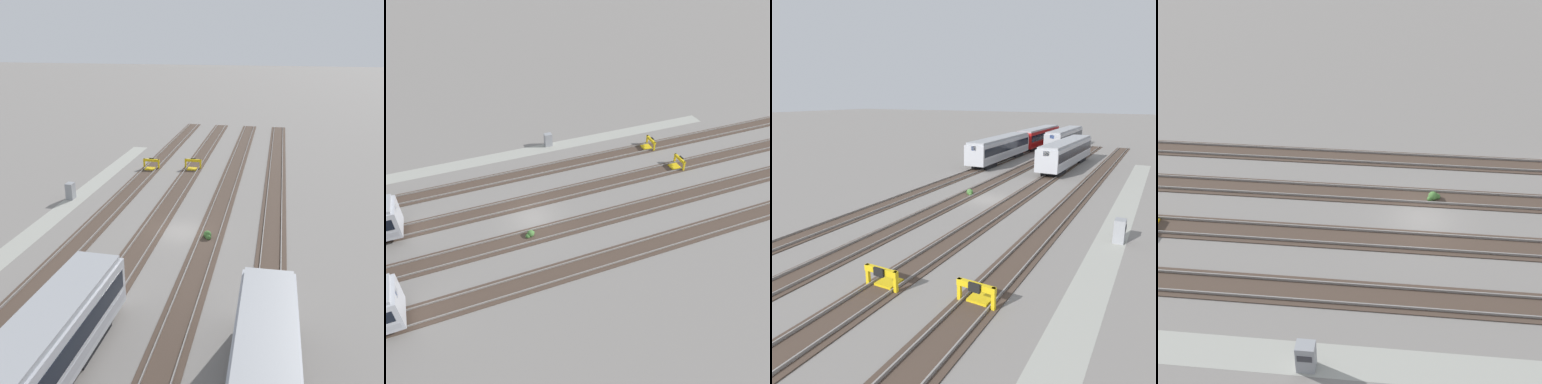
# 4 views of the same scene
# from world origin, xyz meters

# --- Properties ---
(ground_plane) EXTENTS (400.00, 400.00, 0.00)m
(ground_plane) POSITION_xyz_m (0.00, 0.00, 0.00)
(ground_plane) COLOR gray
(service_walkway) EXTENTS (54.00, 2.00, 0.01)m
(service_walkway) POSITION_xyz_m (0.00, -11.77, 0.00)
(service_walkway) COLOR #9E9E93
(service_walkway) RESTS_ON ground
(rail_track_nearest) EXTENTS (90.00, 2.23, 0.21)m
(rail_track_nearest) POSITION_xyz_m (0.00, -7.35, 0.04)
(rail_track_nearest) COLOR #47382D
(rail_track_nearest) RESTS_ON ground
(rail_track_near_inner) EXTENTS (90.00, 2.24, 0.21)m
(rail_track_near_inner) POSITION_xyz_m (0.00, -2.45, 0.04)
(rail_track_near_inner) COLOR #47382D
(rail_track_near_inner) RESTS_ON ground
(rail_track_middle) EXTENTS (90.00, 2.24, 0.21)m
(rail_track_middle) POSITION_xyz_m (0.00, 2.45, 0.04)
(rail_track_middle) COLOR #47382D
(rail_track_middle) RESTS_ON ground
(rail_track_far_inner) EXTENTS (90.00, 2.23, 0.21)m
(rail_track_far_inner) POSITION_xyz_m (0.00, 7.35, 0.04)
(rail_track_far_inner) COLOR #47382D
(rail_track_far_inner) RESTS_ON ground
(electrical_cabinet) EXTENTS (0.90, 0.73, 1.60)m
(electrical_cabinet) POSITION_xyz_m (-5.53, -12.26, 0.80)
(electrical_cabinet) COLOR gray
(electrical_cabinet) RESTS_ON ground
(weed_clump) EXTENTS (0.92, 0.70, 0.64)m
(weed_clump) POSITION_xyz_m (0.81, 2.31, 0.24)
(weed_clump) COLOR #427033
(weed_clump) RESTS_ON ground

